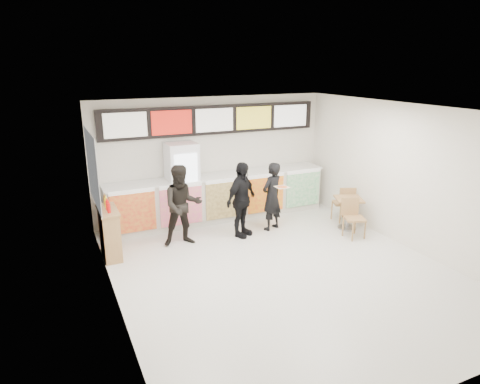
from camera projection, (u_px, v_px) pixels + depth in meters
floor at (281, 270)px, 8.09m from camera, size 7.00×7.00×0.00m
ceiling at (286, 110)px, 7.23m from camera, size 7.00×7.00×0.00m
wall_back at (213, 157)px, 10.71m from camera, size 6.00×0.00×6.00m
wall_left at (111, 219)px, 6.46m from camera, size 0.00×7.00×7.00m
wall_right at (409, 177)px, 8.85m from camera, size 0.00×7.00×7.00m
service_counter at (220, 197)px, 10.62m from camera, size 5.56×0.77×1.14m
menu_board at (214, 120)px, 10.36m from camera, size 5.50×0.14×0.70m
drinks_fridge at (183, 185)px, 10.14m from camera, size 0.70×0.67×2.00m
mirror_panel at (92, 168)px, 8.53m from camera, size 0.01×2.00×1.50m
customer_main at (272, 196)px, 9.90m from camera, size 0.69×0.58×1.61m
customer_left at (182, 206)px, 9.04m from camera, size 0.92×0.75×1.75m
customer_mid at (241, 200)px, 9.48m from camera, size 1.07×0.88×1.71m
pizza_slice at (282, 187)px, 9.40m from camera, size 0.36×0.36×0.02m
cafe_table at (348, 208)px, 10.01m from camera, size 0.98×1.57×0.89m
condiment_ledge at (110, 232)px, 8.56m from camera, size 0.36×0.90×1.20m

